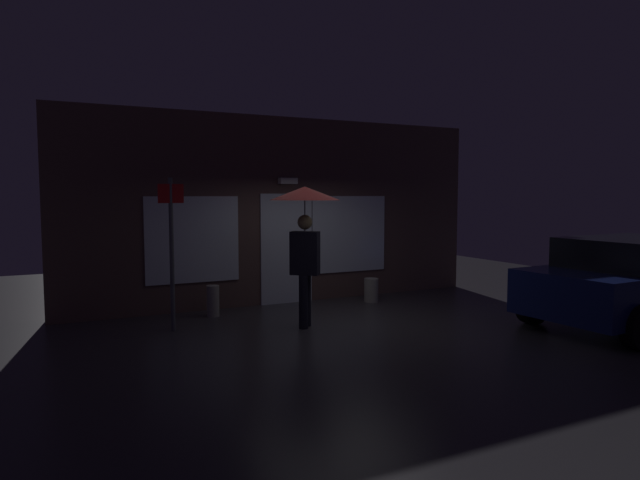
% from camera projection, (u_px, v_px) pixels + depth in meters
% --- Properties ---
extents(ground_plane, '(18.00, 18.00, 0.00)m').
position_uv_depth(ground_plane, '(339.00, 325.00, 9.30)').
color(ground_plane, '#38353A').
extents(building_facade, '(8.77, 0.48, 3.71)m').
position_uv_depth(building_facade, '(283.00, 212.00, 11.24)').
color(building_facade, brown).
rests_on(building_facade, ground).
extents(person_with_umbrella, '(1.14, 1.14, 2.31)m').
position_uv_depth(person_with_umbrella, '(305.00, 216.00, 9.03)').
color(person_with_umbrella, black).
rests_on(person_with_umbrella, ground).
extents(parked_car, '(3.94, 2.19, 1.47)m').
position_uv_depth(parked_car, '(633.00, 281.00, 9.23)').
color(parked_car, navy).
rests_on(parked_car, ground).
extents(street_sign_post, '(0.40, 0.07, 2.45)m').
position_uv_depth(street_sign_post, '(172.00, 245.00, 8.82)').
color(street_sign_post, '#595B60').
rests_on(street_sign_post, ground).
extents(sidewalk_bollard, '(0.29, 0.29, 0.48)m').
position_uv_depth(sidewalk_bollard, '(371.00, 290.00, 11.35)').
color(sidewalk_bollard, '#9E998E').
rests_on(sidewalk_bollard, ground).
extents(sidewalk_bollard_2, '(0.22, 0.22, 0.56)m').
position_uv_depth(sidewalk_bollard_2, '(213.00, 301.00, 9.97)').
color(sidewalk_bollard_2, '#9E998E').
rests_on(sidewalk_bollard_2, ground).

